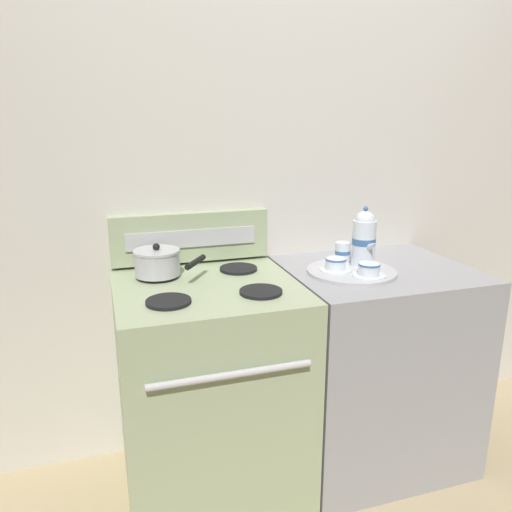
{
  "coord_description": "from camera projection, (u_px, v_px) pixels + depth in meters",
  "views": [
    {
      "loc": [
        -0.75,
        -1.75,
        1.48
      ],
      "look_at": [
        -0.17,
        0.06,
        0.96
      ],
      "focal_mm": 35.0,
      "sensor_mm": 36.0,
      "label": 1
    }
  ],
  "objects": [
    {
      "name": "ground_plane",
      "position": [
        297.0,
        464.0,
        2.22
      ],
      "size": [
        6.0,
        6.0,
        0.0
      ],
      "primitive_type": "plane",
      "color": "tan"
    },
    {
      "name": "wall_back",
      "position": [
        272.0,
        207.0,
        2.25
      ],
      "size": [
        6.0,
        0.05,
        2.2
      ],
      "color": "beige",
      "rests_on": "ground"
    },
    {
      "name": "stove",
      "position": [
        210.0,
        389.0,
        1.99
      ],
      "size": [
        0.69,
        0.69,
        0.89
      ],
      "color": "#9EAD84",
      "rests_on": "ground"
    },
    {
      "name": "control_panel",
      "position": [
        191.0,
        237.0,
        2.12
      ],
      "size": [
        0.67,
        0.05,
        0.21
      ],
      "color": "#9EAD84",
      "rests_on": "stove"
    },
    {
      "name": "side_counter",
      "position": [
        372.0,
        363.0,
        2.2
      ],
      "size": [
        0.76,
        0.66,
        0.88
      ],
      "color": "#939399",
      "rests_on": "ground"
    },
    {
      "name": "saucepan",
      "position": [
        158.0,
        262.0,
        1.94
      ],
      "size": [
        0.28,
        0.25,
        0.13
      ],
      "color": "#B7B7BC",
      "rests_on": "stove"
    },
    {
      "name": "serving_tray",
      "position": [
        351.0,
        271.0,
        2.02
      ],
      "size": [
        0.36,
        0.36,
        0.01
      ],
      "color": "#B2B2B7",
      "rests_on": "side_counter"
    },
    {
      "name": "teapot",
      "position": [
        364.0,
        238.0,
        2.04
      ],
      "size": [
        0.1,
        0.16,
        0.25
      ],
      "color": "silver",
      "rests_on": "serving_tray"
    },
    {
      "name": "teacup_left",
      "position": [
        369.0,
        270.0,
        1.93
      ],
      "size": [
        0.13,
        0.13,
        0.05
      ],
      "color": "silver",
      "rests_on": "serving_tray"
    },
    {
      "name": "teacup_right",
      "position": [
        336.0,
        264.0,
        2.0
      ],
      "size": [
        0.13,
        0.13,
        0.05
      ],
      "color": "silver",
      "rests_on": "serving_tray"
    },
    {
      "name": "creamer_jug",
      "position": [
        343.0,
        252.0,
        2.12
      ],
      "size": [
        0.07,
        0.07,
        0.08
      ],
      "color": "silver",
      "rests_on": "serving_tray"
    }
  ]
}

